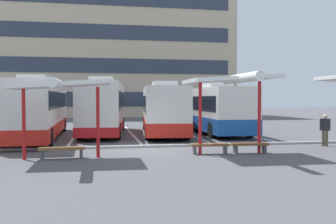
{
  "coord_description": "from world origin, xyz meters",
  "views": [
    {
      "loc": [
        -2.13,
        -17.13,
        2.39
      ],
      "look_at": [
        1.55,
        3.2,
        1.66
      ],
      "focal_mm": 40.34,
      "sensor_mm": 36.0,
      "label": 1
    }
  ],
  "objects_px": {
    "coach_bus_2": "(163,110)",
    "coach_bus_3": "(211,110)",
    "waiting_shelter_2": "(232,81)",
    "bench_3": "(250,146)",
    "waiting_shelter_1": "(60,87)",
    "coach_bus_0": "(38,110)",
    "coach_bus_1": "(104,108)",
    "bench_2": "(210,146)",
    "bench_1": "(62,150)",
    "waiting_passenger_0": "(325,128)"
  },
  "relations": [
    {
      "from": "coach_bus_1",
      "to": "waiting_shelter_1",
      "type": "distance_m",
      "value": 10.66
    },
    {
      "from": "coach_bus_1",
      "to": "bench_2",
      "type": "bearing_deg",
      "value": -66.31
    },
    {
      "from": "coach_bus_3",
      "to": "bench_1",
      "type": "xyz_separation_m",
      "value": [
        -9.41,
        -10.61,
        -1.24
      ]
    },
    {
      "from": "coach_bus_0",
      "to": "waiting_passenger_0",
      "type": "xyz_separation_m",
      "value": [
        14.85,
        -6.57,
        -0.8
      ]
    },
    {
      "from": "coach_bus_1",
      "to": "waiting_shelter_1",
      "type": "relative_size",
      "value": 2.41
    },
    {
      "from": "coach_bus_2",
      "to": "coach_bus_3",
      "type": "xyz_separation_m",
      "value": [
        3.68,
        0.96,
        -0.02
      ]
    },
    {
      "from": "waiting_shelter_1",
      "to": "bench_3",
      "type": "distance_m",
      "value": 8.39
    },
    {
      "from": "coach_bus_0",
      "to": "bench_2",
      "type": "relative_size",
      "value": 7.49
    },
    {
      "from": "coach_bus_3",
      "to": "bench_2",
      "type": "distance_m",
      "value": 11.05
    },
    {
      "from": "coach_bus_3",
      "to": "waiting_passenger_0",
      "type": "xyz_separation_m",
      "value": [
        3.28,
        -8.91,
        -0.66
      ]
    },
    {
      "from": "coach_bus_2",
      "to": "bench_3",
      "type": "xyz_separation_m",
      "value": [
        2.26,
        -9.61,
        -1.27
      ]
    },
    {
      "from": "coach_bus_3",
      "to": "waiting_shelter_1",
      "type": "height_order",
      "value": "coach_bus_3"
    },
    {
      "from": "coach_bus_0",
      "to": "waiting_shelter_2",
      "type": "bearing_deg",
      "value": -42.43
    },
    {
      "from": "coach_bus_0",
      "to": "coach_bus_2",
      "type": "xyz_separation_m",
      "value": [
        7.89,
        1.38,
        -0.12
      ]
    },
    {
      "from": "waiting_shelter_1",
      "to": "coach_bus_0",
      "type": "bearing_deg",
      "value": 104.2
    },
    {
      "from": "coach_bus_3",
      "to": "bench_3",
      "type": "bearing_deg",
      "value": -97.66
    },
    {
      "from": "coach_bus_3",
      "to": "bench_1",
      "type": "distance_m",
      "value": 14.24
    },
    {
      "from": "waiting_shelter_2",
      "to": "bench_3",
      "type": "xyz_separation_m",
      "value": [
        0.9,
        0.23,
        -2.81
      ]
    },
    {
      "from": "waiting_shelter_1",
      "to": "bench_3",
      "type": "bearing_deg",
      "value": 2.22
    },
    {
      "from": "coach_bus_2",
      "to": "bench_1",
      "type": "height_order",
      "value": "coach_bus_2"
    },
    {
      "from": "coach_bus_3",
      "to": "bench_1",
      "type": "bearing_deg",
      "value": -131.57
    },
    {
      "from": "bench_2",
      "to": "waiting_shelter_2",
      "type": "bearing_deg",
      "value": -18.37
    },
    {
      "from": "coach_bus_0",
      "to": "coach_bus_3",
      "type": "height_order",
      "value": "coach_bus_0"
    },
    {
      "from": "waiting_passenger_0",
      "to": "coach_bus_0",
      "type": "bearing_deg",
      "value": 156.15
    },
    {
      "from": "coach_bus_0",
      "to": "waiting_shelter_2",
      "type": "height_order",
      "value": "coach_bus_0"
    },
    {
      "from": "coach_bus_1",
      "to": "bench_2",
      "type": "distance_m",
      "value": 11.09
    },
    {
      "from": "coach_bus_1",
      "to": "waiting_shelter_1",
      "type": "bearing_deg",
      "value": -99.63
    },
    {
      "from": "coach_bus_3",
      "to": "bench_1",
      "type": "height_order",
      "value": "coach_bus_3"
    },
    {
      "from": "waiting_shelter_1",
      "to": "bench_1",
      "type": "bearing_deg",
      "value": 90.0
    },
    {
      "from": "waiting_shelter_1",
      "to": "bench_2",
      "type": "height_order",
      "value": "waiting_shelter_1"
    },
    {
      "from": "waiting_shelter_2",
      "to": "bench_3",
      "type": "height_order",
      "value": "waiting_shelter_2"
    },
    {
      "from": "coach_bus_3",
      "to": "waiting_passenger_0",
      "type": "distance_m",
      "value": 9.51
    },
    {
      "from": "coach_bus_2",
      "to": "bench_1",
      "type": "relative_size",
      "value": 5.95
    },
    {
      "from": "coach_bus_2",
      "to": "waiting_shelter_1",
      "type": "height_order",
      "value": "coach_bus_2"
    },
    {
      "from": "coach_bus_1",
      "to": "coach_bus_2",
      "type": "distance_m",
      "value": 4.0
    },
    {
      "from": "coach_bus_0",
      "to": "coach_bus_1",
      "type": "height_order",
      "value": "coach_bus_1"
    },
    {
      "from": "coach_bus_2",
      "to": "bench_1",
      "type": "distance_m",
      "value": 11.3
    },
    {
      "from": "coach_bus_0",
      "to": "bench_2",
      "type": "height_order",
      "value": "coach_bus_0"
    },
    {
      "from": "coach_bus_2",
      "to": "bench_3",
      "type": "distance_m",
      "value": 9.96
    },
    {
      "from": "bench_1",
      "to": "waiting_passenger_0",
      "type": "height_order",
      "value": "waiting_passenger_0"
    },
    {
      "from": "coach_bus_1",
      "to": "waiting_shelter_2",
      "type": "height_order",
      "value": "coach_bus_1"
    },
    {
      "from": "coach_bus_3",
      "to": "coach_bus_1",
      "type": "bearing_deg",
      "value": -176.78
    },
    {
      "from": "coach_bus_1",
      "to": "coach_bus_2",
      "type": "relative_size",
      "value": 0.96
    },
    {
      "from": "coach_bus_0",
      "to": "waiting_shelter_2",
      "type": "relative_size",
      "value": 2.77
    },
    {
      "from": "waiting_shelter_1",
      "to": "bench_3",
      "type": "relative_size",
      "value": 2.68
    },
    {
      "from": "bench_2",
      "to": "bench_3",
      "type": "height_order",
      "value": "same"
    },
    {
      "from": "coach_bus_0",
      "to": "bench_3",
      "type": "distance_m",
      "value": 13.14
    },
    {
      "from": "coach_bus_1",
      "to": "waiting_shelter_2",
      "type": "relative_size",
      "value": 2.33
    },
    {
      "from": "waiting_passenger_0",
      "to": "bench_1",
      "type": "bearing_deg",
      "value": -172.35
    },
    {
      "from": "coach_bus_1",
      "to": "bench_1",
      "type": "height_order",
      "value": "coach_bus_1"
    }
  ]
}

